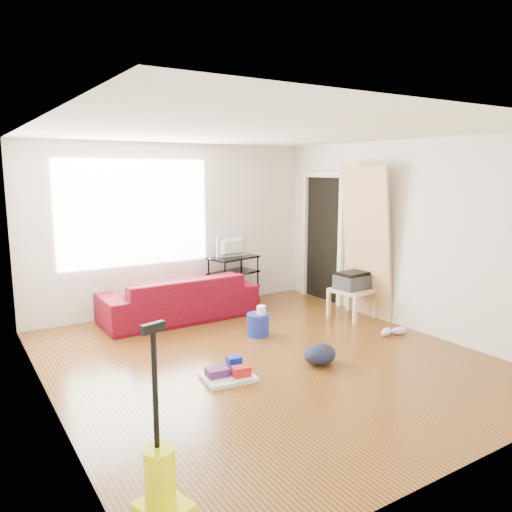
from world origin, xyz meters
TOP-DOWN VIEW (x-y plane):
  - room at (0.07, 0.15)m, footprint 4.51×5.01m
  - sofa at (-0.19, 1.95)m, footprint 2.19×0.85m
  - tv_stand at (0.86, 2.22)m, footprint 0.85×0.60m
  - tv at (0.86, 2.22)m, footprint 0.53×0.07m
  - side_table at (1.95, 0.69)m, footprint 0.60×0.60m
  - printer at (1.95, 0.69)m, footprint 0.49×0.39m
  - bucket at (0.37, 0.73)m, footprint 0.29×0.29m
  - toilet_paper at (0.40, 0.71)m, footprint 0.11×0.11m
  - cleaning_tray at (-0.61, -0.25)m, footprint 0.55×0.46m
  - backpack at (0.42, -0.45)m, footprint 0.49×0.44m
  - sneakers at (1.85, -0.19)m, footprint 0.44×0.22m
  - vacuum at (-2.00, -1.93)m, footprint 0.33×0.35m
  - door_panel at (2.13, 0.63)m, footprint 0.27×0.87m

SIDE VIEW (x-z plane):
  - sofa at x=-0.19m, z-range -0.32..0.32m
  - bucket at x=0.37m, z-range -0.14..0.14m
  - backpack at x=0.42m, z-range -0.11..0.11m
  - door_panel at x=2.13m, z-range -1.09..1.09m
  - sneakers at x=1.85m, z-range 0.00..0.10m
  - cleaning_tray at x=-0.61m, z-range -0.04..0.15m
  - toilet_paper at x=0.40m, z-range 0.14..0.25m
  - vacuum at x=-2.00m, z-range -0.39..0.86m
  - side_table at x=1.95m, z-range 0.14..0.57m
  - tv_stand at x=0.86m, z-range 0.01..0.78m
  - printer at x=1.95m, z-range 0.42..0.67m
  - tv at x=0.86m, z-range 0.77..1.08m
  - room at x=0.07m, z-range 0.00..2.51m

